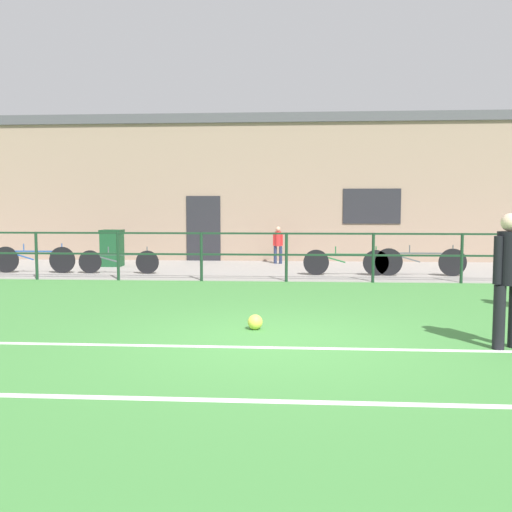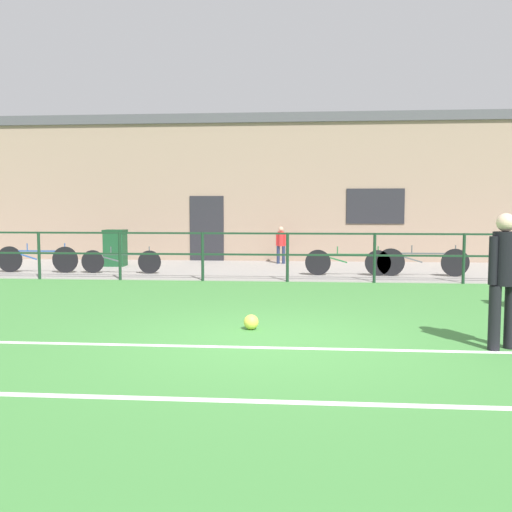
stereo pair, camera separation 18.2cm
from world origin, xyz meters
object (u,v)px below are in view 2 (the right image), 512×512
object	(u,v)px
spectator_child	(281,243)
bicycle_parked_1	(121,261)
bicycle_parked_0	(423,262)
player_goalkeeper	(504,273)
bicycle_parked_3	(348,262)
trash_bin_0	(115,248)
soccer_ball_match	(251,322)
bicycle_parked_2	(37,259)

from	to	relation	value
spectator_child	bicycle_parked_1	bearing A→B (deg)	45.44
bicycle_parked_0	player_goalkeeper	bearing A→B (deg)	-94.06
bicycle_parked_3	player_goalkeeper	bearing A→B (deg)	-79.83
bicycle_parked_3	trash_bin_0	size ratio (longest dim) A/B	2.01
player_goalkeeper	bicycle_parked_3	world-z (taller)	player_goalkeeper
soccer_ball_match	bicycle_parked_1	bearing A→B (deg)	121.63
soccer_ball_match	bicycle_parked_3	bearing A→B (deg)	74.29
spectator_child	trash_bin_0	distance (m)	4.94
bicycle_parked_2	trash_bin_0	bearing A→B (deg)	50.56
spectator_child	bicycle_parked_0	distance (m)	4.71
bicycle_parked_2	bicycle_parked_3	xyz separation A→B (m)	(8.11, -0.00, -0.02)
player_goalkeeper	bicycle_parked_1	xyz separation A→B (m)	(-7.18, 7.40, -0.61)
spectator_child	bicycle_parked_3	size ratio (longest dim) A/B	0.53
bicycle_parked_1	bicycle_parked_3	size ratio (longest dim) A/B	0.99
bicycle_parked_0	bicycle_parked_1	xyz separation A→B (m)	(-7.70, 0.00, -0.04)
soccer_ball_match	spectator_child	world-z (taller)	spectator_child
bicycle_parked_0	bicycle_parked_3	distance (m)	1.85
player_goalkeeper	trash_bin_0	world-z (taller)	player_goalkeeper
spectator_child	trash_bin_0	bearing A→B (deg)	22.53
bicycle_parked_2	bicycle_parked_3	bearing A→B (deg)	-0.00
spectator_child	trash_bin_0	world-z (taller)	spectator_child
soccer_ball_match	bicycle_parked_3	xyz separation A→B (m)	(1.83, 6.52, 0.25)
spectator_child	bicycle_parked_2	bearing A→B (deg)	34.42
spectator_child	trash_bin_0	xyz separation A→B (m)	(-4.80, -1.13, -0.11)
bicycle_parked_2	trash_bin_0	xyz separation A→B (m)	(1.50, 1.83, 0.18)
player_goalkeeper	bicycle_parked_3	bearing A→B (deg)	74.38
player_goalkeeper	trash_bin_0	bearing A→B (deg)	104.91
bicycle_parked_3	trash_bin_0	xyz separation A→B (m)	(-6.61, 1.83, 0.20)
bicycle_parked_1	trash_bin_0	distance (m)	1.99
player_goalkeeper	bicycle_parked_2	bearing A→B (deg)	116.12
spectator_child	bicycle_parked_1	distance (m)	5.02
soccer_ball_match	bicycle_parked_0	world-z (taller)	bicycle_parked_0
player_goalkeeper	spectator_child	xyz separation A→B (m)	(-3.13, 10.35, -0.28)
spectator_child	bicycle_parked_1	size ratio (longest dim) A/B	0.54
soccer_ball_match	bicycle_parked_1	size ratio (longest dim) A/B	0.10
trash_bin_0	player_goalkeeper	bearing A→B (deg)	-49.30
bicycle_parked_1	player_goalkeeper	bearing A→B (deg)	-45.87
bicycle_parked_0	trash_bin_0	world-z (taller)	trash_bin_0
bicycle_parked_1	trash_bin_0	xyz separation A→B (m)	(-0.76, 1.83, 0.22)
bicycle_parked_1	bicycle_parked_0	bearing A→B (deg)	0.00
soccer_ball_match	bicycle_parked_0	bearing A→B (deg)	60.52
bicycle_parked_0	bicycle_parked_2	world-z (taller)	bicycle_parked_0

